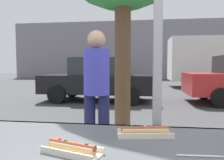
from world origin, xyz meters
name	(u,v)px	position (x,y,z in m)	size (l,w,h in m)	color
ground_plane	(143,97)	(0.00, 8.00, 0.00)	(60.00, 60.00, 0.00)	#424244
sidewalk_strip	(147,160)	(0.00, 1.60, 0.06)	(16.00, 2.80, 0.12)	gray
building_facade_far	(142,50)	(0.00, 21.95, 3.03)	(28.00, 1.20, 6.05)	gray
hotdog_tray_near	(72,148)	(-0.37, -0.42, 0.98)	(0.26, 0.16, 0.05)	beige
hotdog_tray_far	(145,132)	(-0.08, -0.16, 0.98)	(0.29, 0.14, 0.05)	beige
loose_straw	(201,156)	(0.14, -0.38, 0.96)	(0.01, 0.01, 0.19)	white
parked_car_black	(99,79)	(-1.68, 6.74, 0.83)	(4.12, 1.92, 1.63)	black
box_truck	(219,61)	(4.66, 12.68, 1.65)	(6.28, 2.44, 3.06)	silver
pedestrian	(97,87)	(-0.64, 1.36, 1.05)	(0.32, 0.32, 1.63)	#1F224F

